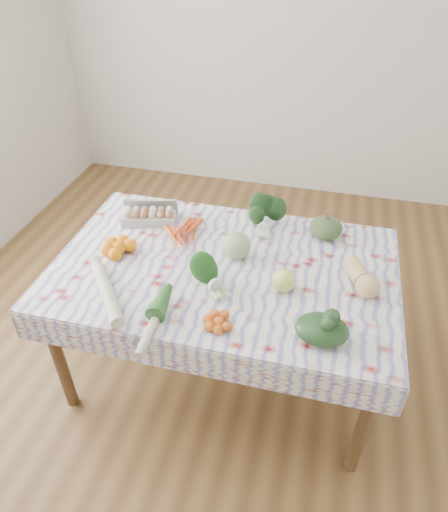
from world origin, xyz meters
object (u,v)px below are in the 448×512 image
Objects in this scene: egg_carton at (149,217)px; grapefruit at (284,281)px; butternut_squash at (362,276)px; kabocha_squash at (326,228)px; cabbage at (237,245)px; dining_table at (224,278)px.

egg_carton is 0.88m from grapefruit.
grapefruit is (-0.34, -0.12, -0.00)m from butternut_squash.
cabbage is (-0.41, -0.29, 0.01)m from kabocha_squash.
cabbage reaches higher than dining_table.
butternut_squash is (0.19, -0.36, -0.00)m from kabocha_squash.
grapefruit is at bearing 174.22° from butternut_squash.
kabocha_squash is 1.62× the size of grapefruit.
grapefruit is (-0.15, -0.48, -0.00)m from kabocha_squash.
butternut_squash is (0.65, 0.01, 0.14)m from dining_table.
grapefruit is at bearing -107.90° from kabocha_squash.
cabbage reaches higher than egg_carton.
egg_carton is 0.56m from cabbage.
egg_carton is at bearing 142.84° from butternut_squash.
butternut_squash is at bearing 1.00° from dining_table.
dining_table is 6.76× the size of butternut_squash.
kabocha_squash is at bearing -7.10° from egg_carton.
kabocha_squash is 0.50m from cabbage.
grapefruit is at bearing -36.11° from cabbage.
dining_table is 11.56× the size of cabbage.
butternut_squash is (0.60, -0.07, -0.01)m from cabbage.
egg_carton is (-0.49, 0.26, 0.12)m from dining_table.
butternut_squash is 2.23× the size of grapefruit.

